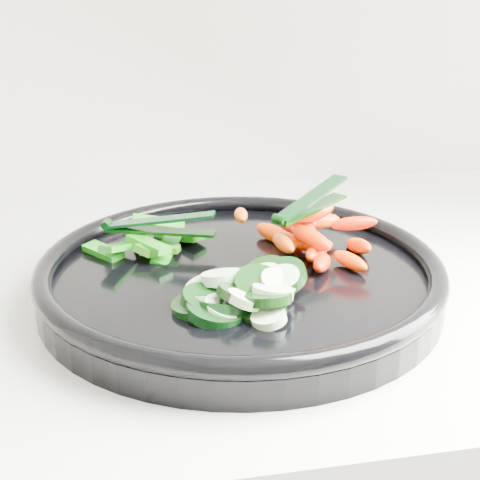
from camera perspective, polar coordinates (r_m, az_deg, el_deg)
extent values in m
cylinder|color=black|center=(0.63, 0.00, -3.63)|extent=(0.48, 0.48, 0.02)
torus|color=black|center=(0.62, 0.00, -2.07)|extent=(0.48, 0.48, 0.02)
cylinder|color=black|center=(0.54, -1.46, -5.81)|extent=(0.04, 0.05, 0.03)
cylinder|color=beige|center=(0.55, -2.77, -5.22)|extent=(0.03, 0.03, 0.02)
cylinder|color=black|center=(0.55, -2.60, -5.40)|extent=(0.07, 0.07, 0.03)
cylinder|color=beige|center=(0.54, -1.39, -5.99)|extent=(0.05, 0.05, 0.02)
cylinder|color=black|center=(0.54, 1.93, -5.94)|extent=(0.05, 0.05, 0.02)
cylinder|color=beige|center=(0.53, 2.47, -6.67)|extent=(0.04, 0.04, 0.02)
cylinder|color=black|center=(0.56, -1.11, -4.68)|extent=(0.06, 0.06, 0.02)
cylinder|color=beige|center=(0.57, -2.88, -4.27)|extent=(0.05, 0.05, 0.02)
cylinder|color=black|center=(0.55, -3.54, -5.56)|extent=(0.06, 0.06, 0.02)
cylinder|color=beige|center=(0.54, -2.88, -5.77)|extent=(0.04, 0.04, 0.01)
cylinder|color=black|center=(0.54, -2.10, -6.06)|extent=(0.07, 0.07, 0.02)
cylinder|color=beige|center=(0.55, -3.05, -5.53)|extent=(0.05, 0.05, 0.02)
cylinder|color=black|center=(0.57, 3.42, -3.20)|extent=(0.05, 0.05, 0.03)
cylinder|color=beige|center=(0.57, 3.56, -3.44)|extent=(0.04, 0.04, 0.02)
cylinder|color=black|center=(0.58, -0.10, -2.97)|extent=(0.04, 0.04, 0.02)
cylinder|color=#DBF2C1|center=(0.57, -1.54, -3.21)|extent=(0.04, 0.04, 0.02)
cylinder|color=black|center=(0.54, -0.10, -4.77)|extent=(0.04, 0.04, 0.03)
cylinder|color=beige|center=(0.53, 0.32, -5.12)|extent=(0.03, 0.03, 0.02)
cylinder|color=black|center=(0.56, 1.78, -3.99)|extent=(0.06, 0.06, 0.03)
cylinder|color=beige|center=(0.56, 3.23, -3.74)|extent=(0.04, 0.04, 0.02)
cylinder|color=black|center=(0.59, 2.22, -2.63)|extent=(0.05, 0.05, 0.02)
cylinder|color=#DEF9C7|center=(0.57, 2.07, -3.05)|extent=(0.04, 0.04, 0.02)
cylinder|color=black|center=(0.54, 2.29, -4.94)|extent=(0.05, 0.05, 0.02)
cylinder|color=#D1ECBD|center=(0.54, 2.81, -4.49)|extent=(0.05, 0.05, 0.02)
ellipsoid|color=#FF1000|center=(0.65, 6.73, -0.71)|extent=(0.03, 0.05, 0.02)
ellipsoid|color=#FF5500|center=(0.65, 6.58, -0.95)|extent=(0.04, 0.06, 0.03)
ellipsoid|color=#F45200|center=(0.63, 9.38, -1.76)|extent=(0.03, 0.05, 0.02)
ellipsoid|color=#FF4600|center=(0.67, 3.89, -0.01)|extent=(0.03, 0.05, 0.03)
ellipsoid|color=#E74700|center=(0.66, 10.07, -0.49)|extent=(0.02, 0.05, 0.03)
ellipsoid|color=#E95B00|center=(0.67, 4.31, -0.20)|extent=(0.02, 0.04, 0.02)
ellipsoid|color=red|center=(0.62, 7.00, -1.95)|extent=(0.04, 0.05, 0.02)
ellipsoid|color=#E05A00|center=(0.66, 6.22, -0.36)|extent=(0.05, 0.02, 0.02)
ellipsoid|color=#E80C00|center=(0.71, 4.42, 1.18)|extent=(0.03, 0.05, 0.02)
ellipsoid|color=#E75500|center=(0.69, 2.95, 0.52)|extent=(0.04, 0.05, 0.02)
ellipsoid|color=#E72C00|center=(0.62, 3.71, -0.28)|extent=(0.02, 0.05, 0.02)
ellipsoid|color=#FF0E00|center=(0.68, 5.46, 1.53)|extent=(0.02, 0.05, 0.03)
ellipsoid|color=#F20F00|center=(0.66, 5.89, 0.79)|extent=(0.02, 0.04, 0.02)
ellipsoid|color=#FF4C00|center=(0.64, 6.05, 0.20)|extent=(0.04, 0.06, 0.02)
ellipsoid|color=#FF5D00|center=(0.69, 6.83, 1.65)|extent=(0.06, 0.03, 0.02)
ellipsoid|color=#FF2100|center=(0.66, 5.75, 2.20)|extent=(0.05, 0.02, 0.03)
ellipsoid|color=#FF6000|center=(0.66, 0.08, 2.14)|extent=(0.02, 0.04, 0.02)
ellipsoid|color=#FF2100|center=(0.67, 6.35, 2.35)|extent=(0.05, 0.04, 0.02)
ellipsoid|color=#F80E00|center=(0.64, 9.72, 1.40)|extent=(0.05, 0.03, 0.02)
cube|color=#1F700A|center=(0.66, -6.99, -0.75)|extent=(0.05, 0.06, 0.03)
cube|color=#1D6D0A|center=(0.69, -5.16, 0.33)|extent=(0.05, 0.06, 0.02)
cube|color=#226409|center=(0.66, -6.83, -0.86)|extent=(0.04, 0.03, 0.01)
cube|color=#136809|center=(0.66, -6.22, -0.72)|extent=(0.04, 0.06, 0.02)
cube|color=#196F0A|center=(0.67, -11.60, -0.95)|extent=(0.04, 0.05, 0.01)
cube|color=#176209|center=(0.68, -8.30, -0.36)|extent=(0.03, 0.06, 0.03)
cube|color=#166009|center=(0.65, -10.39, -0.63)|extent=(0.04, 0.04, 0.02)
cube|color=#1C6109|center=(0.65, -7.83, -0.33)|extent=(0.04, 0.05, 0.01)
cube|color=#09680C|center=(0.70, -6.97, 1.44)|extent=(0.06, 0.02, 0.02)
cylinder|color=black|center=(0.61, 3.35, 1.78)|extent=(0.01, 0.01, 0.01)
cube|color=black|center=(0.65, 6.11, 2.67)|extent=(0.09, 0.08, 0.00)
cube|color=black|center=(0.65, 6.15, 3.63)|extent=(0.09, 0.08, 0.02)
cylinder|color=black|center=(0.68, -11.32, 1.34)|extent=(0.01, 0.01, 0.01)
cube|color=black|center=(0.66, -6.81, 0.76)|extent=(0.11, 0.05, 0.00)
cube|color=black|center=(0.66, -6.86, 1.70)|extent=(0.11, 0.05, 0.02)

